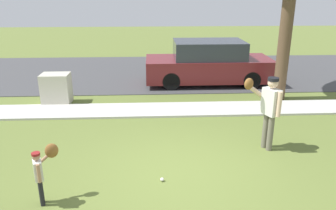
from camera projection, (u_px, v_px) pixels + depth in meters
The scene contains 8 objects.
ground_plane at pixel (166, 112), 9.93m from camera, with size 48.00×48.00×0.00m, color olive.
sidewalk_strip at pixel (166, 110), 10.01m from camera, with size 36.00×1.20×0.06m, color beige.
road_surface at pixel (161, 71), 14.73m from camera, with size 36.00×6.80×0.02m, color #424244.
person_adult at pixel (269, 105), 7.30m from camera, with size 0.82×0.55×1.67m.
person_child at pixel (43, 167), 5.52m from camera, with size 0.42×0.50×1.01m.
baseball at pixel (162, 180), 6.32m from camera, with size 0.07×0.07×0.07m, color white.
utility_cabinet at pixel (56, 89), 10.53m from camera, with size 0.87×0.65×0.96m, color beige.
parked_suv_maroon at pixel (208, 63), 12.63m from camera, with size 4.70×1.90×1.63m.
Camera 1 is at (-0.41, -5.80, 3.46)m, focal length 35.63 mm.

